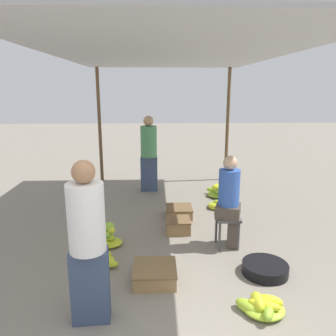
# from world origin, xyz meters

# --- Properties ---
(canopy_post_back_left) EXTENTS (0.08, 0.08, 2.77)m
(canopy_post_back_left) POSITION_xyz_m (-1.57, 5.97, 1.39)
(canopy_post_back_left) COLOR brown
(canopy_post_back_left) RESTS_ON ground
(canopy_post_back_right) EXTENTS (0.08, 0.08, 2.77)m
(canopy_post_back_right) POSITION_xyz_m (1.57, 5.97, 1.39)
(canopy_post_back_right) COLOR brown
(canopy_post_back_right) RESTS_ON ground
(canopy_tarp) EXTENTS (3.55, 6.07, 0.04)m
(canopy_tarp) POSITION_xyz_m (0.00, 3.14, 2.79)
(canopy_tarp) COLOR #B2B2B7
(canopy_tarp) RESTS_ON canopy_post_front_left
(vendor_foreground) EXTENTS (0.38, 0.38, 1.66)m
(vendor_foreground) POSITION_xyz_m (-0.86, 0.81, 0.86)
(vendor_foreground) COLOR #384766
(vendor_foreground) RESTS_ON ground
(stool) EXTENTS (0.34, 0.34, 0.47)m
(stool) POSITION_xyz_m (0.83, 2.33, 0.37)
(stool) COLOR #4C4C4C
(stool) RESTS_ON ground
(vendor_seated) EXTENTS (0.43, 0.43, 1.37)m
(vendor_seated) POSITION_xyz_m (0.86, 2.34, 0.72)
(vendor_seated) COLOR #4C4238
(vendor_seated) RESTS_ON ground
(basin_black) EXTENTS (0.57, 0.57, 0.14)m
(basin_black) POSITION_xyz_m (1.16, 1.58, 0.07)
(basin_black) COLOR black
(basin_black) RESTS_ON ground
(banana_pile_left_0) EXTENTS (0.41, 0.44, 0.37)m
(banana_pile_left_0) POSITION_xyz_m (-0.92, 2.43, 0.15)
(banana_pile_left_0) COLOR yellow
(banana_pile_left_0) RESTS_ON ground
(banana_pile_left_1) EXTENTS (0.47, 0.42, 0.28)m
(banana_pile_left_1) POSITION_xyz_m (-0.95, 1.87, 0.09)
(banana_pile_left_1) COLOR #ACC92D
(banana_pile_left_1) RESTS_ON ground
(banana_pile_right_0) EXTENTS (0.52, 0.53, 0.28)m
(banana_pile_right_0) POSITION_xyz_m (1.14, 4.62, 0.11)
(banana_pile_right_0) COLOR #93BF32
(banana_pile_right_0) RESTS_ON ground
(banana_pile_right_1) EXTENTS (0.65, 0.61, 0.16)m
(banana_pile_right_1) POSITION_xyz_m (1.10, 3.90, 0.06)
(banana_pile_right_1) COLOR yellow
(banana_pile_right_1) RESTS_ON ground
(banana_pile_right_2) EXTENTS (0.54, 0.44, 0.19)m
(banana_pile_right_2) POSITION_xyz_m (0.88, 0.84, 0.08)
(banana_pile_right_2) COLOR #91BE32
(banana_pile_right_2) RESTS_ON ground
(crate_near) EXTENTS (0.52, 0.52, 0.19)m
(crate_near) POSITION_xyz_m (-0.23, 1.47, 0.09)
(crate_near) COLOR #9E7A4C
(crate_near) RESTS_ON ground
(crate_mid) EXTENTS (0.47, 0.47, 0.18)m
(crate_mid) POSITION_xyz_m (0.21, 3.52, 0.09)
(crate_mid) COLOR olive
(crate_mid) RESTS_ON ground
(crate_far) EXTENTS (0.39, 0.39, 0.22)m
(crate_far) POSITION_xyz_m (0.15, 2.86, 0.11)
(crate_far) COLOR olive
(crate_far) RESTS_ON ground
(shopper_walking_mid) EXTENTS (0.38, 0.36, 1.70)m
(shopper_walking_mid) POSITION_xyz_m (-0.36, 5.12, 0.88)
(shopper_walking_mid) COLOR #384766
(shopper_walking_mid) RESTS_ON ground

